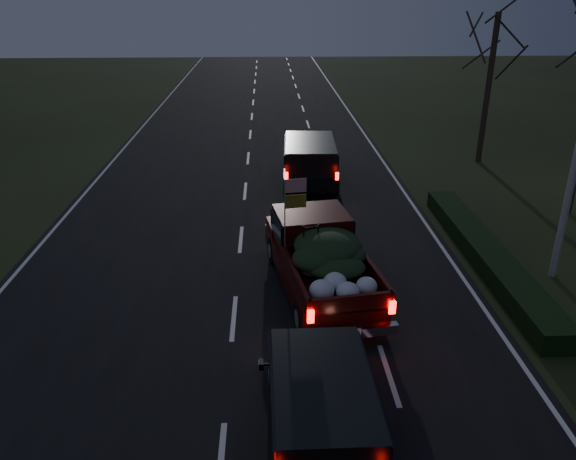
{
  "coord_description": "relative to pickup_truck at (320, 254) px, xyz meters",
  "views": [
    {
      "loc": [
        0.92,
        -12.67,
        8.02
      ],
      "look_at": [
        1.54,
        2.79,
        1.3
      ],
      "focal_mm": 35.0,
      "sensor_mm": 36.0,
      "label": 1
    }
  ],
  "objects": [
    {
      "name": "lead_suv",
      "position": [
        0.44,
        9.57,
        0.04
      ],
      "size": [
        2.48,
        5.47,
        1.54
      ],
      "rotation": [
        0.0,
        0.0,
        -0.05
      ],
      "color": "black",
      "rests_on": "ground"
    },
    {
      "name": "rear_suv",
      "position": [
        -0.52,
        -5.97,
        -0.15
      ],
      "size": [
        2.11,
        4.52,
        1.29
      ],
      "rotation": [
        0.0,
        0.0,
        0.01
      ],
      "color": "black",
      "rests_on": "ground"
    },
    {
      "name": "road_asphalt",
      "position": [
        -2.39,
        -1.48,
        -1.12
      ],
      "size": [
        14.0,
        120.0,
        0.02
      ],
      "primitive_type": "cube",
      "color": "black",
      "rests_on": "ground"
    },
    {
      "name": "bare_tree_far",
      "position": [
        9.11,
        12.52,
        4.1
      ],
      "size": [
        3.6,
        3.6,
        7.0
      ],
      "color": "black",
      "rests_on": "ground"
    },
    {
      "name": "hedge_row",
      "position": [
        5.41,
        1.52,
        -0.83
      ],
      "size": [
        1.0,
        10.0,
        0.6
      ],
      "primitive_type": "cube",
      "color": "black",
      "rests_on": "ground"
    },
    {
      "name": "pickup_truck",
      "position": [
        0.0,
        0.0,
        0.0
      ],
      "size": [
        3.07,
        6.02,
        3.01
      ],
      "rotation": [
        0.0,
        0.0,
        0.16
      ],
      "color": "#3A0B07",
      "rests_on": "ground"
    },
    {
      "name": "ground",
      "position": [
        -2.39,
        -1.48,
        -1.13
      ],
      "size": [
        120.0,
        120.0,
        0.0
      ],
      "primitive_type": "plane",
      "color": "black",
      "rests_on": "ground"
    }
  ]
}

